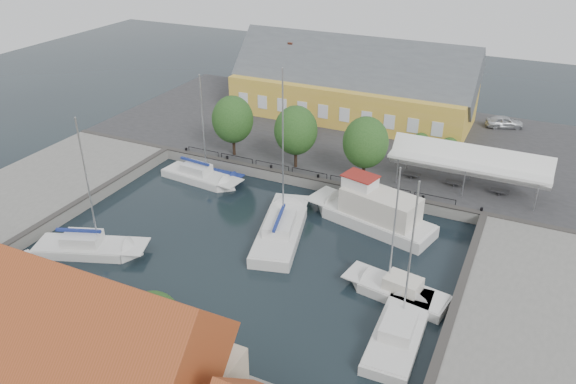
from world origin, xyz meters
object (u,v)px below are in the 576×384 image
object	(u,v)px
east_boat_b	(398,293)
east_boat_c	(399,334)
tent_canopy	(469,162)
west_boat_a	(200,178)
car_silver	(504,122)
car_red	(302,129)
west_boat_d	(89,249)
launch_sw	(27,270)
center_sailboat	(281,233)
launch_nw	(218,177)
trawler	(374,214)
warehouse	(348,88)

from	to	relation	value
east_boat_b	east_boat_c	size ratio (longest dim) A/B	0.92
tent_canopy	west_boat_a	bearing A→B (deg)	-162.90
car_silver	west_boat_a	distance (m)	35.65
car_silver	east_boat_c	world-z (taller)	east_boat_c
car_red	east_boat_b	size ratio (longest dim) A/B	0.42
tent_canopy	west_boat_d	bearing A→B (deg)	-139.03
launch_sw	center_sailboat	bearing A→B (deg)	39.71
launch_nw	west_boat_a	bearing A→B (deg)	-138.62
launch_nw	east_boat_b	bearing A→B (deg)	-26.54
car_red	east_boat_b	world-z (taller)	east_boat_b
center_sailboat	east_boat_c	distance (m)	14.14
launch_nw	trawler	bearing A→B (deg)	-6.94
launch_nw	west_boat_d	bearing A→B (deg)	-98.46
car_silver	west_boat_a	bearing A→B (deg)	113.74
trawler	east_boat_b	bearing A→B (deg)	-62.16
trawler	launch_sw	size ratio (longest dim) A/B	2.50
west_boat_d	launch_sw	bearing A→B (deg)	-121.00
car_red	west_boat_d	distance (m)	27.91
warehouse	center_sailboat	xyz separation A→B (m)	(4.18, -27.11, -4.07)
tent_canopy	west_boat_a	xyz separation A→B (m)	(-24.06, -7.40, -3.41)
warehouse	launch_sw	xyz separation A→B (m)	(-10.83, -39.57, -4.34)
center_sailboat	east_boat_b	distance (m)	11.36
car_red	launch_nw	size ratio (longest dim) A/B	0.87
east_boat_b	east_boat_c	xyz separation A→B (m)	(1.15, -4.02, -0.00)
warehouse	tent_canopy	xyz separation A→B (m)	(16.60, -13.86, -0.74)
tent_canopy	launch_nw	world-z (taller)	tent_canopy
trawler	launch_nw	xyz separation A→B (m)	(-16.61, 2.02, -0.93)
warehouse	car_red	bearing A→B (deg)	-105.11
east_boat_c	launch_nw	size ratio (longest dim) A/B	2.27
tent_canopy	west_boat_d	world-z (taller)	west_boat_d
center_sailboat	launch_nw	xyz separation A→B (m)	(-10.32, 7.01, -0.27)
east_boat_c	west_boat_a	distance (m)	27.14
east_boat_b	west_boat_d	bearing A→B (deg)	-168.03
launch_sw	east_boat_c	bearing A→B (deg)	10.33
warehouse	car_red	distance (m)	9.14
tent_canopy	launch_nw	bearing A→B (deg)	-164.66
warehouse	launch_nw	world-z (taller)	warehouse
west_boat_d	launch_nw	size ratio (longest dim) A/B	2.38
east_boat_b	launch_nw	distance (m)	23.60
west_boat_a	west_boat_d	bearing A→B (deg)	-93.91
trawler	warehouse	bearing A→B (deg)	115.34
tent_canopy	launch_nw	distance (m)	23.85
west_boat_d	car_silver	bearing A→B (deg)	56.08
car_silver	center_sailboat	world-z (taller)	center_sailboat
launch_sw	launch_nw	size ratio (longest dim) A/B	0.96
car_red	center_sailboat	xyz separation A→B (m)	(6.46, -18.68, -1.35)
car_red	east_boat_c	bearing A→B (deg)	-85.57
car_silver	launch_nw	size ratio (longest dim) A/B	0.84
center_sailboat	east_boat_c	size ratio (longest dim) A/B	1.27
west_boat_d	trawler	bearing A→B (deg)	35.49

